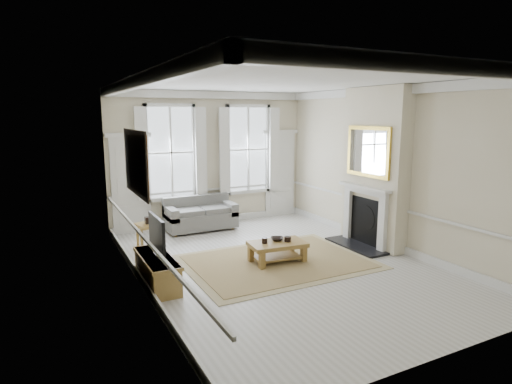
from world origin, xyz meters
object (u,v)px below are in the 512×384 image
sofa (200,216)px  side_table (149,229)px  tv_stand (157,271)px  coffee_table (277,246)px

sofa → side_table: sofa is taller
side_table → tv_stand: size_ratio=0.43×
sofa → coffee_table: sofa is taller
side_table → coffee_table: (2.03, -1.84, -0.15)m
sofa → side_table: 1.90m
side_table → coffee_table: 2.74m
sofa → side_table: size_ratio=2.87×
side_table → tv_stand: (-0.32, -1.90, -0.23)m
sofa → coffee_table: bearing=-80.3°
side_table → tv_stand: side_table is taller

